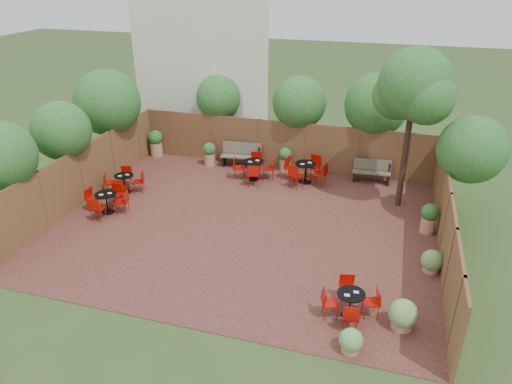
% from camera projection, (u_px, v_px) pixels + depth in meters
% --- Properties ---
extents(ground, '(80.00, 80.00, 0.00)m').
position_uv_depth(ground, '(245.00, 225.00, 15.55)').
color(ground, '#354F23').
rests_on(ground, ground).
extents(courtyard_paving, '(12.00, 10.00, 0.02)m').
position_uv_depth(courtyard_paving, '(245.00, 225.00, 15.54)').
color(courtyard_paving, '#321714').
rests_on(courtyard_paving, ground).
extents(fence_back, '(12.00, 0.08, 2.00)m').
position_uv_depth(fence_back, '(283.00, 145.00, 19.41)').
color(fence_back, '#512D1E').
rests_on(fence_back, ground).
extents(fence_left, '(0.08, 10.00, 2.00)m').
position_uv_depth(fence_left, '(82.00, 176.00, 16.65)').
color(fence_left, '#512D1E').
rests_on(fence_left, ground).
extents(fence_right, '(0.08, 10.00, 2.00)m').
position_uv_depth(fence_right, '(446.00, 225.00, 13.56)').
color(fence_right, '#512D1E').
rests_on(fence_right, ground).
extents(neighbour_building, '(5.00, 4.00, 8.00)m').
position_uv_depth(neighbour_building, '(204.00, 52.00, 21.84)').
color(neighbour_building, silver).
rests_on(neighbour_building, ground).
extents(overhang_foliage, '(15.53, 10.57, 2.58)m').
position_uv_depth(overhang_foliage, '(227.00, 115.00, 17.46)').
color(overhang_foliage, '#23611F').
rests_on(overhang_foliage, ground).
extents(courtyard_tree, '(2.56, 2.46, 5.42)m').
position_uv_depth(courtyard_tree, '(414.00, 90.00, 15.03)').
color(courtyard_tree, black).
rests_on(courtyard_tree, courtyard_paving).
extents(park_bench_left, '(1.67, 0.70, 1.00)m').
position_uv_depth(park_bench_left, '(241.00, 155.00, 19.73)').
color(park_bench_left, brown).
rests_on(park_bench_left, courtyard_paving).
extents(park_bench_right, '(1.46, 0.56, 0.88)m').
position_uv_depth(park_bench_right, '(372.00, 171.00, 18.38)').
color(park_bench_right, brown).
rests_on(park_bench_right, courtyard_paving).
extents(bistro_tables, '(10.18, 8.82, 0.92)m').
position_uv_depth(bistro_tables, '(230.00, 191.00, 16.79)').
color(bistro_tables, black).
rests_on(bistro_tables, courtyard_paving).
extents(planters, '(11.84, 4.09, 1.16)m').
position_uv_depth(planters, '(243.00, 161.00, 18.96)').
color(planters, '#AF7B57').
rests_on(planters, courtyard_paving).
extents(low_shrubs, '(2.35, 4.23, 0.74)m').
position_uv_depth(low_shrubs, '(403.00, 301.00, 11.55)').
color(low_shrubs, '#AF7B57').
rests_on(low_shrubs, courtyard_paving).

